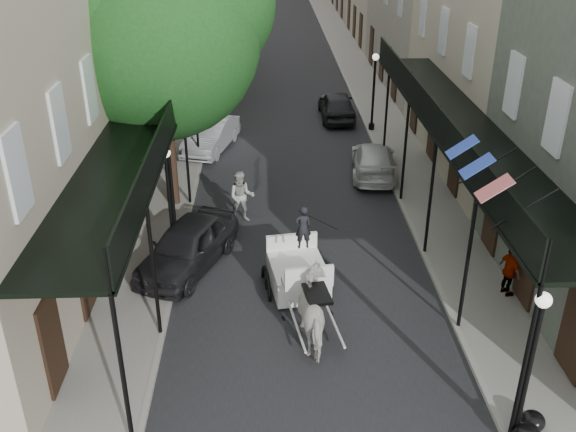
{
  "coord_description": "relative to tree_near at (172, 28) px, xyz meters",
  "views": [
    {
      "loc": [
        -1.12,
        -11.92,
        10.58
      ],
      "look_at": [
        -0.46,
        5.78,
        1.6
      ],
      "focal_mm": 40.0,
      "sensor_mm": 36.0,
      "label": 1
    }
  ],
  "objects": [
    {
      "name": "ground",
      "position": [
        4.2,
        -10.18,
        -6.49
      ],
      "size": [
        140.0,
        140.0,
        0.0
      ],
      "primitive_type": "plane",
      "color": "gray",
      "rests_on": "ground"
    },
    {
      "name": "road",
      "position": [
        4.2,
        9.82,
        -6.48
      ],
      "size": [
        8.0,
        90.0,
        0.01
      ],
      "primitive_type": "cube",
      "color": "black",
      "rests_on": "ground"
    },
    {
      "name": "sidewalk_left",
      "position": [
        -0.8,
        9.82,
        -6.43
      ],
      "size": [
        2.2,
        90.0,
        0.12
      ],
      "primitive_type": "cube",
      "color": "gray",
      "rests_on": "ground"
    },
    {
      "name": "sidewalk_right",
      "position": [
        9.2,
        9.82,
        -6.43
      ],
      "size": [
        2.2,
        90.0,
        0.12
      ],
      "primitive_type": "cube",
      "color": "gray",
      "rests_on": "ground"
    },
    {
      "name": "gallery_left",
      "position": [
        -0.59,
        -3.2,
        -2.44
      ],
      "size": [
        2.2,
        18.05,
        4.88
      ],
      "color": "black",
      "rests_on": "sidewalk_left"
    },
    {
      "name": "gallery_right",
      "position": [
        8.99,
        -3.2,
        -2.44
      ],
      "size": [
        2.2,
        18.05,
        4.88
      ],
      "color": "black",
      "rests_on": "sidewalk_right"
    },
    {
      "name": "tree_near",
      "position": [
        0.0,
        0.0,
        0.0
      ],
      "size": [
        7.31,
        6.8,
        9.63
      ],
      "color": "#382619",
      "rests_on": "sidewalk_left"
    },
    {
      "name": "lamppost_right_near",
      "position": [
        8.3,
        -12.18,
        -4.44
      ],
      "size": [
        0.32,
        0.32,
        3.71
      ],
      "color": "black",
      "rests_on": "sidewalk_right"
    },
    {
      "name": "lamppost_left",
      "position": [
        0.1,
        -4.18,
        -4.44
      ],
      "size": [
        0.32,
        0.32,
        3.71
      ],
      "color": "black",
      "rests_on": "sidewalk_left"
    },
    {
      "name": "lamppost_right_far",
      "position": [
        8.3,
        7.82,
        -4.44
      ],
      "size": [
        0.32,
        0.32,
        3.71
      ],
      "color": "black",
      "rests_on": "sidewalk_right"
    },
    {
      "name": "horse",
      "position": [
        4.34,
        -8.53,
        -5.57
      ],
      "size": [
        1.32,
        2.31,
        1.84
      ],
      "primitive_type": "imported",
      "rotation": [
        0.0,
        0.0,
        3.3
      ],
      "color": "silver",
      "rests_on": "ground"
    },
    {
      "name": "carriage",
      "position": [
        3.9,
        -5.7,
        -5.29
      ],
      "size": [
        2.13,
        2.92,
        3.08
      ],
      "rotation": [
        0.0,
        0.0,
        0.16
      ],
      "color": "black",
      "rests_on": "ground"
    },
    {
      "name": "pedestrian_walking",
      "position": [
        2.2,
        -1.56,
        -5.54
      ],
      "size": [
        0.93,
        0.73,
        1.9
      ],
      "primitive_type": "imported",
      "rotation": [
        0.0,
        0.0,
        0.01
      ],
      "color": "#ACAEA4",
      "rests_on": "ground"
    },
    {
      "name": "pedestrian_sidewalk_left",
      "position": [
        -1.6,
        8.71,
        -5.38
      ],
      "size": [
        1.4,
        0.97,
        1.98
      ],
      "primitive_type": "imported",
      "rotation": [
        0.0,
        0.0,
        3.34
      ],
      "color": "gray",
      "rests_on": "sidewalk_left"
    },
    {
      "name": "pedestrian_sidewalk_right",
      "position": [
        10.0,
        -6.74,
        -5.57
      ],
      "size": [
        0.6,
        1.0,
        1.59
      ],
      "primitive_type": "imported",
      "rotation": [
        0.0,
        0.0,
        1.81
      ],
      "color": "gray",
      "rests_on": "sidewalk_right"
    },
    {
      "name": "car_left_near",
      "position": [
        0.6,
        -4.67,
        -5.73
      ],
      "size": [
        3.37,
        4.79,
        1.52
      ],
      "primitive_type": "imported",
      "rotation": [
        0.0,
        0.0,
        -0.4
      ],
      "color": "black",
      "rests_on": "ground"
    },
    {
      "name": "car_left_mid",
      "position": [
        0.6,
        5.62,
        -5.78
      ],
      "size": [
        2.57,
        4.51,
        1.41
      ],
      "primitive_type": "imported",
      "rotation": [
        0.0,
        0.0,
        -0.27
      ],
      "color": "#A1A1A7",
      "rests_on": "ground"
    },
    {
      "name": "car_left_far",
      "position": [
        0.6,
        22.11,
        -5.72
      ],
      "size": [
        3.16,
        5.77,
        1.53
      ],
      "primitive_type": "imported",
      "rotation": [
        0.0,
        0.0,
        -0.11
      ],
      "color": "black",
      "rests_on": "ground"
    },
    {
      "name": "car_right_near",
      "position": [
        7.55,
        2.49,
        -5.86
      ],
      "size": [
        2.25,
        4.5,
        1.26
      ],
      "primitive_type": "imported",
      "rotation": [
        0.0,
        0.0,
        3.02
      ],
      "color": "silver",
      "rests_on": "ground"
    },
    {
      "name": "car_right_far",
      "position": [
        6.8,
        9.92,
        -5.77
      ],
      "size": [
        1.72,
        4.21,
        1.43
      ],
      "primitive_type": "imported",
      "rotation": [
        0.0,
        0.0,
        3.15
      ],
      "color": "black",
      "rests_on": "ground"
    },
    {
      "name": "trash_bags",
      "position": [
        8.58,
        -12.2,
        -6.13
      ],
      "size": [
        0.87,
        1.02,
        0.52
      ],
      "color": "black",
      "rests_on": "sidewalk_right"
    }
  ]
}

